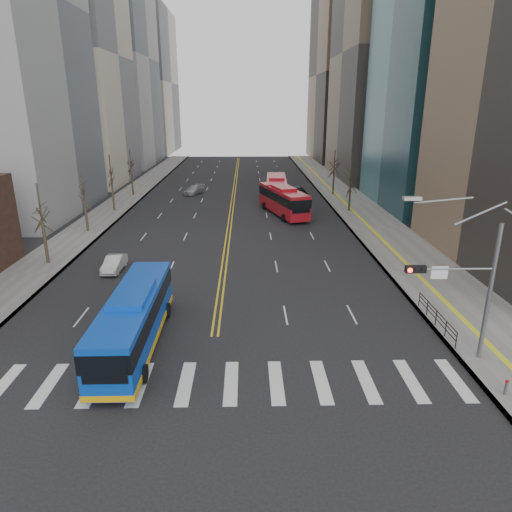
# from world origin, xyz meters

# --- Properties ---
(ground) EXTENTS (220.00, 220.00, 0.00)m
(ground) POSITION_xyz_m (0.00, 0.00, 0.00)
(ground) COLOR black
(sidewalk_right) EXTENTS (7.00, 130.00, 0.15)m
(sidewalk_right) POSITION_xyz_m (17.50, 45.00, 0.07)
(sidewalk_right) COLOR slate
(sidewalk_right) RESTS_ON ground
(sidewalk_left) EXTENTS (5.00, 130.00, 0.15)m
(sidewalk_left) POSITION_xyz_m (-16.50, 45.00, 0.07)
(sidewalk_left) COLOR slate
(sidewalk_left) RESTS_ON ground
(crosswalk) EXTENTS (26.70, 4.00, 0.01)m
(crosswalk) POSITION_xyz_m (0.00, 0.00, 0.01)
(crosswalk) COLOR silver
(crosswalk) RESTS_ON ground
(centerline) EXTENTS (0.55, 100.00, 0.01)m
(centerline) POSITION_xyz_m (0.00, 55.00, 0.01)
(centerline) COLOR gold
(centerline) RESTS_ON ground
(office_towers) EXTENTS (83.00, 134.00, 58.00)m
(office_towers) POSITION_xyz_m (0.12, 68.51, 23.92)
(office_towers) COLOR gray
(office_towers) RESTS_ON ground
(signal_mast) EXTENTS (5.37, 0.37, 9.39)m
(signal_mast) POSITION_xyz_m (13.77, 2.00, 4.86)
(signal_mast) COLOR slate
(signal_mast) RESTS_ON ground
(pedestrian_railing) EXTENTS (0.06, 6.06, 1.02)m
(pedestrian_railing) POSITION_xyz_m (14.30, 6.00, 0.82)
(pedestrian_railing) COLOR black
(pedestrian_railing) RESTS_ON sidewalk_right
(street_trees) EXTENTS (35.20, 47.20, 7.60)m
(street_trees) POSITION_xyz_m (-7.18, 34.55, 4.87)
(street_trees) COLOR #2E241C
(street_trees) RESTS_ON ground
(blue_bus) EXTENTS (2.86, 12.14, 3.53)m
(blue_bus) POSITION_xyz_m (-4.63, 4.00, 1.85)
(blue_bus) COLOR #0C41B6
(blue_bus) RESTS_ON ground
(red_bus_near) EXTENTS (6.00, 12.12, 3.73)m
(red_bus_near) POSITION_xyz_m (6.89, 38.34, 2.07)
(red_bus_near) COLOR #AF121D
(red_bus_near) RESTS_ON ground
(red_bus_far) EXTENTS (3.51, 12.38, 3.86)m
(red_bus_far) POSITION_xyz_m (6.52, 46.63, 2.14)
(red_bus_far) COLOR #AF121D
(red_bus_far) RESTS_ON ground
(car_white) EXTENTS (1.43, 3.96, 1.30)m
(car_white) POSITION_xyz_m (-9.52, 17.22, 0.65)
(car_white) COLOR silver
(car_white) RESTS_ON ground
(car_dark_mid) EXTENTS (2.83, 4.51, 1.43)m
(car_dark_mid) POSITION_xyz_m (10.50, 51.65, 0.72)
(car_dark_mid) COLOR black
(car_dark_mid) RESTS_ON ground
(car_silver) EXTENTS (3.52, 5.07, 1.36)m
(car_silver) POSITION_xyz_m (-6.41, 53.18, 0.68)
(car_silver) COLOR #9A999F
(car_silver) RESTS_ON ground
(car_dark_far) EXTENTS (2.30, 4.25, 1.13)m
(car_dark_far) POSITION_xyz_m (7.21, 62.52, 0.57)
(car_dark_far) COLOR black
(car_dark_far) RESTS_ON ground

